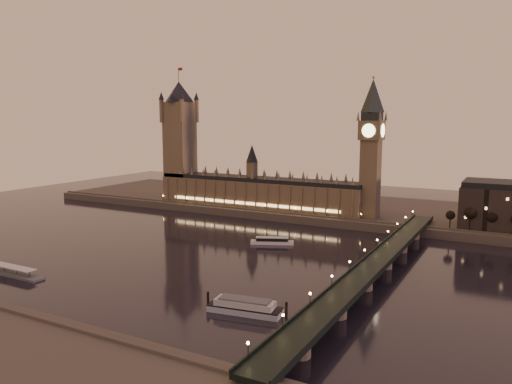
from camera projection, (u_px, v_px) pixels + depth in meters
ground at (221, 255)px, 294.33m from camera, size 700.00×700.00×0.00m
far_embankment at (355, 210)px, 423.18m from camera, size 560.00×130.00×6.00m
palace_of_westminster at (258, 189)px, 415.29m from camera, size 180.00×26.62×52.00m
victoria_tower at (180, 134)px, 446.57m from camera, size 31.68×31.68×118.00m
big_ben at (371, 140)px, 364.69m from camera, size 17.68×17.68×104.00m
westminster_bridge at (375, 267)px, 250.28m from camera, size 13.20×260.00×15.30m
bare_tree_0 at (450, 214)px, 333.83m from camera, size 6.73×6.73×13.68m
bare_tree_1 at (471, 216)px, 327.57m from camera, size 6.73×6.73×13.68m
bare_tree_2 at (493, 218)px, 321.31m from camera, size 6.73×6.73×13.68m
cruise_boat_a at (272, 241)px, 319.06m from camera, size 27.49×16.37×4.38m
moored_barge at (245, 307)px, 205.44m from camera, size 35.54×13.06×6.58m
pontoon_pier at (12, 273)px, 255.64m from camera, size 41.77×6.96×11.14m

